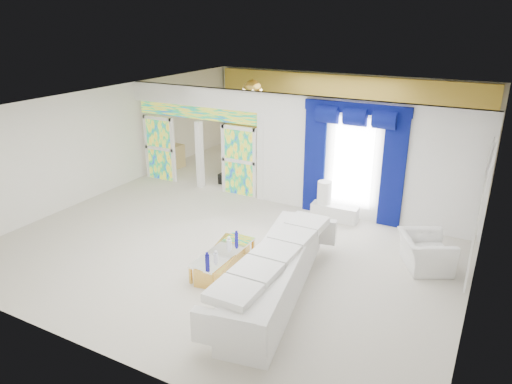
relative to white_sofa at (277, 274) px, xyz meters
The scene contains 22 objects.
floor 3.66m from the white_sofa, 119.48° to the left, with size 12.00×12.00×0.00m, color #B7AF9E.
dividing_wall 4.33m from the white_sofa, 85.10° to the left, with size 5.70×0.18×3.00m, color white.
dividing_header 6.66m from the white_sofa, 138.06° to the left, with size 4.30×0.18×0.55m, color white.
stained_panel_left 7.39m from the white_sofa, 145.49° to the left, with size 0.95×0.04×2.00m, color #994C3F.
stained_panel_right 5.30m from the white_sofa, 127.65° to the left, with size 0.95×0.04×2.00m, color #994C3F.
stained_transom 6.51m from the white_sofa, 138.06° to the left, with size 4.00×0.05×0.35m, color #994C3F.
window_pane 4.21m from the white_sofa, 88.49° to the left, with size 1.00×0.02×2.30m, color white.
blue_drape_left 4.26m from the white_sofa, 102.46° to the left, with size 0.55×0.10×2.80m, color #031444.
blue_drape_right 4.31m from the white_sofa, 74.67° to the left, with size 0.55×0.10×2.80m, color #031444.
blue_pelmet 4.72m from the white_sofa, 88.48° to the left, with size 2.60×0.12×0.25m, color #031444.
wall_mirror 4.00m from the white_sofa, 34.60° to the left, with size 0.04×2.70×1.90m, color white.
gold_curtains 9.31m from the white_sofa, 101.18° to the left, with size 9.70×0.12×2.90m, color gold.
white_sofa is the anchor object (origin of this frame).
coffee_table 1.40m from the white_sofa, 167.47° to the left, with size 0.56×1.69×0.38m, color gold.
console_table 3.74m from the white_sofa, 92.66° to the left, with size 1.18×0.37×0.39m, color silver.
table_lamp 3.77m from the white_sofa, 97.23° to the left, with size 0.36×0.36×0.58m, color silver.
armchair 3.23m from the white_sofa, 45.48° to the left, with size 1.07×0.93×0.70m, color white.
grand_piano 7.41m from the white_sofa, 120.52° to the left, with size 1.38×1.81×0.92m, color black.
piano_bench 6.09m from the white_sofa, 128.20° to the left, with size 0.95×0.37×0.32m, color black.
tv_console 8.43m from the white_sofa, 140.18° to the left, with size 0.53×0.48×0.78m, color #A38351.
chandelier 8.06m from the white_sofa, 121.92° to the left, with size 0.60×0.60×0.60m, color gold.
decanters 1.39m from the white_sofa, 168.87° to the left, with size 0.18×1.22×0.20m.
Camera 1 is at (5.07, -10.10, 4.91)m, focal length 33.19 mm.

